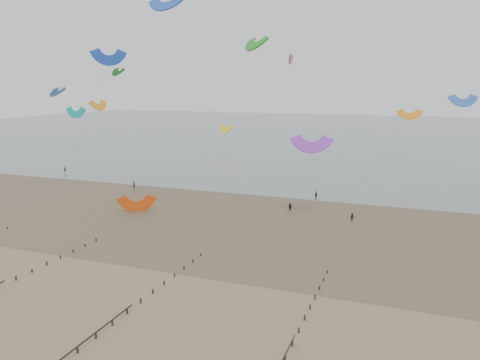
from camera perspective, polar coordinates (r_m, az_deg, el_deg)
name	(u,v)px	position (r m, az deg, el deg)	size (l,w,h in m)	color
ground	(129,285)	(59.91, -13.34, -12.32)	(500.00, 500.00, 0.00)	brown
sea_and_shore	(212,212)	(90.30, -3.38, -3.86)	(500.00, 665.00, 0.03)	#475654
kitesurfer_lead	(134,184)	(113.04, -12.79, -0.53)	(0.66, 0.43, 1.81)	black
kitesurfers	(450,210)	(96.74, 24.20, -3.32)	(134.64, 22.58, 1.77)	black
grounded_kite	(137,211)	(92.53, -12.44, -3.74)	(6.33, 3.31, 4.82)	#DB470D
kites_airborne	(249,97)	(142.86, 1.09, 10.08)	(235.92, 128.72, 37.52)	yellow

